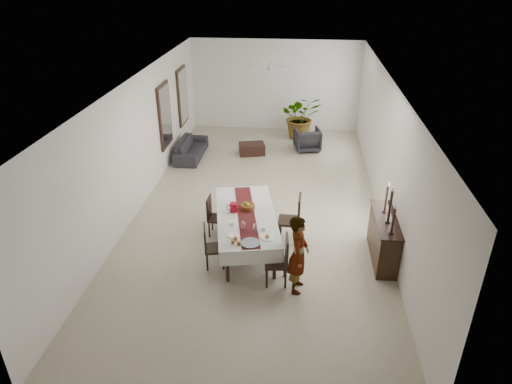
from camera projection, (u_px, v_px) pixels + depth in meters
name	position (u px, v px, depth m)	size (l,w,h in m)	color
floor	(259.00, 206.00, 11.68)	(6.00, 12.00, 0.00)	#BAB094
ceiling	(260.00, 81.00, 10.22)	(6.00, 12.00, 0.02)	white
wall_back	(275.00, 86.00, 16.26)	(6.00, 0.02, 3.20)	white
wall_front	(214.00, 327.00, 5.64)	(6.00, 0.02, 3.20)	white
wall_left	(138.00, 143.00, 11.22)	(0.02, 12.00, 3.20)	white
wall_right	(387.00, 153.00, 10.68)	(0.02, 12.00, 3.20)	white
dining_table_top	(246.00, 216.00, 9.72)	(1.05, 2.51, 0.05)	black
table_leg_fl	(227.00, 266.00, 8.80)	(0.07, 0.07, 0.73)	black
table_leg_fr	(275.00, 263.00, 8.88)	(0.07, 0.07, 0.73)	black
table_leg_bl	(224.00, 206.00, 10.91)	(0.07, 0.07, 0.73)	black
table_leg_br	(262.00, 205.00, 10.99)	(0.07, 0.07, 0.73)	black
tablecloth_top	(246.00, 215.00, 9.70)	(1.23, 2.70, 0.01)	silver
tablecloth_drape_left	(218.00, 223.00, 9.72)	(0.01, 2.70, 0.31)	white
tablecloth_drape_right	(275.00, 220.00, 9.82)	(0.01, 2.70, 0.31)	white
tablecloth_drape_near	(252.00, 258.00, 8.58)	(1.23, 0.01, 0.31)	white
tablecloth_drape_far	(242.00, 193.00, 10.96)	(1.23, 0.01, 0.31)	silver
table_runner	(246.00, 215.00, 9.70)	(0.37, 2.61, 0.00)	maroon
red_pitcher	(233.00, 208.00, 9.77)	(0.16, 0.16, 0.21)	maroon
pitcher_handle	(229.00, 208.00, 9.76)	(0.13, 0.13, 0.02)	maroon
wine_glass_near	(255.00, 228.00, 9.07)	(0.07, 0.07, 0.18)	white
wine_glass_mid	(243.00, 226.00, 9.14)	(0.07, 0.07, 0.18)	white
teacup_right	(264.00, 228.00, 9.16)	(0.09, 0.09, 0.06)	white
saucer_right	(264.00, 229.00, 9.17)	(0.16, 0.16, 0.01)	white
teacup_left	(232.00, 223.00, 9.34)	(0.09, 0.09, 0.06)	white
saucer_left	(232.00, 224.00, 9.35)	(0.16, 0.16, 0.01)	white
plate_near_right	(267.00, 238.00, 8.89)	(0.25, 0.25, 0.02)	white
bread_near_right	(267.00, 237.00, 8.88)	(0.09, 0.09, 0.09)	tan
plate_near_left	(233.00, 235.00, 8.98)	(0.25, 0.25, 0.02)	white
plate_far_left	(229.00, 202.00, 10.18)	(0.25, 0.25, 0.02)	white
serving_tray	(250.00, 243.00, 8.72)	(0.38, 0.38, 0.02)	#45454B
jam_jar_a	(239.00, 243.00, 8.66)	(0.07, 0.07, 0.08)	brown
jam_jar_b	(233.00, 242.00, 8.71)	(0.07, 0.07, 0.08)	brown
jam_jar_c	(235.00, 239.00, 8.81)	(0.07, 0.07, 0.08)	#904615
fruit_basket	(248.00, 207.00, 9.91)	(0.31, 0.31, 0.10)	brown
fruit_red	(249.00, 203.00, 9.90)	(0.09, 0.09, 0.09)	maroon
fruit_green	(246.00, 203.00, 9.90)	(0.08, 0.08, 0.08)	#507824
fruit_yellow	(248.00, 205.00, 9.83)	(0.09, 0.09, 0.09)	yellow
chair_right_near_seat	(276.00, 263.00, 8.74)	(0.44, 0.44, 0.05)	black
chair_right_near_leg_fl	(285.00, 279.00, 8.69)	(0.04, 0.04, 0.43)	black
chair_right_near_leg_fr	(285.00, 267.00, 9.01)	(0.04, 0.04, 0.43)	black
chair_right_near_leg_bl	(267.00, 279.00, 8.70)	(0.04, 0.04, 0.43)	black
chair_right_near_leg_br	(267.00, 267.00, 9.02)	(0.04, 0.04, 0.43)	black
chair_right_near_back	(287.00, 250.00, 8.61)	(0.44, 0.04, 0.56)	black
chair_right_far_seat	(289.00, 221.00, 10.07)	(0.47, 0.47, 0.05)	black
chair_right_far_leg_fl	(297.00, 236.00, 10.00)	(0.05, 0.05, 0.47)	black
chair_right_far_leg_fr	(298.00, 227.00, 10.34)	(0.05, 0.05, 0.47)	black
chair_right_far_leg_bl	(279.00, 235.00, 10.04)	(0.05, 0.05, 0.47)	black
chair_right_far_leg_br	(281.00, 226.00, 10.38)	(0.05, 0.05, 0.47)	black
chair_right_far_back	(299.00, 209.00, 9.90)	(0.47, 0.04, 0.60)	black
chair_left_near_seat	(215.00, 248.00, 9.25)	(0.40, 0.40, 0.05)	black
chair_left_near_leg_fl	(207.00, 253.00, 9.48)	(0.04, 0.04, 0.39)	black
chair_left_near_leg_fr	(207.00, 262.00, 9.19)	(0.04, 0.04, 0.39)	black
chair_left_near_leg_bl	(222.00, 252.00, 9.51)	(0.04, 0.04, 0.39)	black
chair_left_near_leg_br	(223.00, 261.00, 9.23)	(0.04, 0.04, 0.39)	black
chair_left_near_back	(205.00, 238.00, 9.11)	(0.40, 0.04, 0.50)	black
chair_left_far_seat	(217.00, 218.00, 10.32)	(0.40, 0.40, 0.05)	black
chair_left_far_leg_fl	(212.00, 222.00, 10.58)	(0.04, 0.04, 0.39)	black
chair_left_far_leg_fr	(209.00, 230.00, 10.29)	(0.04, 0.04, 0.39)	black
chair_left_far_leg_bl	(226.00, 223.00, 10.54)	(0.04, 0.04, 0.39)	black
chair_left_far_leg_br	(223.00, 231.00, 10.26)	(0.04, 0.04, 0.39)	black
chair_left_far_back	(209.00, 207.00, 10.22)	(0.40, 0.04, 0.50)	black
woman	(298.00, 254.00, 8.41)	(0.58, 0.38, 1.58)	#9C9EA4
sideboard_body	(383.00, 239.00, 9.46)	(0.42, 1.56, 0.93)	black
sideboard_top	(386.00, 219.00, 9.24)	(0.46, 1.62, 0.03)	black
candlestick_near_base	(391.00, 233.00, 8.72)	(0.10, 0.10, 0.03)	black
candlestick_near_shaft	(393.00, 221.00, 8.59)	(0.05, 0.05, 0.52)	black
candlestick_near_candle	(395.00, 207.00, 8.45)	(0.04, 0.04, 0.08)	beige
candlestick_mid_base	(388.00, 222.00, 9.09)	(0.10, 0.10, 0.03)	black
candlestick_mid_shaft	(390.00, 206.00, 8.92)	(0.05, 0.05, 0.67)	black
candlestick_mid_candle	(393.00, 189.00, 8.75)	(0.04, 0.04, 0.08)	silver
candlestick_far_base	(385.00, 212.00, 9.45)	(0.10, 0.10, 0.03)	black
candlestick_far_shaft	(387.00, 199.00, 9.31)	(0.05, 0.05, 0.57)	black
candlestick_far_candle	(389.00, 184.00, 9.17)	(0.04, 0.04, 0.08)	beige
sofa	(191.00, 148.00, 14.46)	(1.89, 0.74, 0.55)	#2B282D
armchair	(307.00, 139.00, 14.92)	(0.78, 0.81, 0.73)	#2B272D
coffee_table	(252.00, 149.00, 14.69)	(0.80, 0.53, 0.36)	black
potted_plant	(301.00, 116.00, 15.84)	(1.36, 1.18, 1.51)	#315B24
mirror_frame_near	(165.00, 116.00, 13.16)	(0.06, 1.05, 1.85)	black
mirror_glass_near	(166.00, 116.00, 13.16)	(0.01, 0.90, 1.70)	silver
mirror_frame_far	(182.00, 96.00, 15.02)	(0.06, 1.05, 1.85)	black
mirror_glass_far	(183.00, 96.00, 15.01)	(0.01, 0.90, 1.70)	silver
fan_rod	(270.00, 59.00, 12.91)	(0.04, 0.04, 0.20)	white
fan_hub	(269.00, 66.00, 13.01)	(0.16, 0.16, 0.08)	white
fan_blade_n	(270.00, 64.00, 13.32)	(0.10, 0.55, 0.01)	white
fan_blade_s	(269.00, 69.00, 12.70)	(0.10, 0.55, 0.01)	silver
fan_blade_e	(282.00, 67.00, 12.98)	(0.55, 0.10, 0.01)	white
fan_blade_w	(257.00, 66.00, 13.04)	(0.55, 0.10, 0.01)	white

